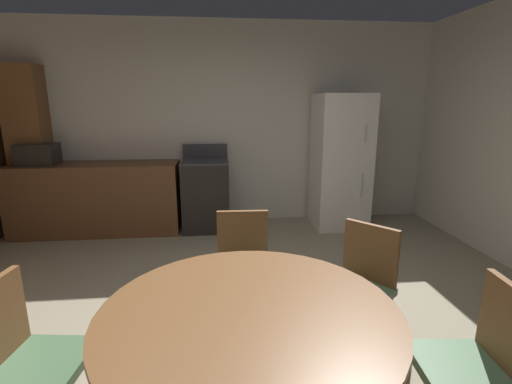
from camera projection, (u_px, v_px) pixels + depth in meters
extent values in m
plane|color=gray|center=(238.00, 342.00, 2.62)|extent=(14.00, 14.00, 0.00)
cube|color=beige|center=(225.00, 125.00, 5.08)|extent=(5.98, 0.12, 2.70)
cube|color=brown|center=(98.00, 198.00, 4.74)|extent=(2.06, 0.60, 0.90)
cube|color=brown|center=(31.00, 151.00, 4.69)|extent=(0.44, 0.36, 2.10)
cube|color=black|center=(206.00, 196.00, 4.88)|extent=(0.60, 0.60, 0.90)
cube|color=#38383D|center=(205.00, 161.00, 4.77)|extent=(0.60, 0.60, 0.02)
cube|color=#38383D|center=(205.00, 151.00, 5.01)|extent=(0.60, 0.04, 0.18)
cube|color=white|center=(340.00, 162.00, 4.90)|extent=(0.68, 0.66, 1.76)
cylinder|color=#B2B2B7|center=(365.00, 134.00, 4.50)|extent=(0.02, 0.02, 0.22)
cylinder|color=#B2B2B7|center=(362.00, 185.00, 4.65)|extent=(0.02, 0.02, 0.30)
cube|color=black|center=(38.00, 154.00, 4.54)|extent=(0.44, 0.32, 0.26)
cylinder|color=brown|center=(249.00, 314.00, 1.63)|extent=(1.34, 1.34, 0.04)
cylinder|color=brown|center=(364.00, 348.00, 2.22)|extent=(0.03, 0.03, 0.43)
cylinder|color=brown|center=(317.00, 325.00, 2.45)|extent=(0.03, 0.03, 0.43)
cylinder|color=brown|center=(388.00, 324.00, 2.46)|extent=(0.03, 0.03, 0.43)
cylinder|color=brown|center=(343.00, 305.00, 2.69)|extent=(0.03, 0.03, 0.43)
cube|color=#4C704C|center=(355.00, 292.00, 2.40)|extent=(0.56, 0.56, 0.05)
cube|color=brown|center=(370.00, 254.00, 2.48)|extent=(0.28, 0.31, 0.42)
cylinder|color=brown|center=(97.00, 382.00, 1.95)|extent=(0.03, 0.03, 0.43)
cylinder|color=brown|center=(34.00, 381.00, 1.96)|extent=(0.03, 0.03, 0.43)
cube|color=#4C704C|center=(40.00, 366.00, 1.73)|extent=(0.45, 0.45, 0.05)
cylinder|color=brown|center=(269.00, 315.00, 2.56)|extent=(0.03, 0.03, 0.43)
cylinder|color=brown|center=(220.00, 317.00, 2.54)|extent=(0.03, 0.03, 0.43)
cylinder|color=brown|center=(265.00, 291.00, 2.89)|extent=(0.03, 0.03, 0.43)
cylinder|color=brown|center=(221.00, 292.00, 2.87)|extent=(0.03, 0.03, 0.43)
cube|color=#4C704C|center=(243.00, 274.00, 2.66)|extent=(0.42, 0.42, 0.05)
cube|color=brown|center=(243.00, 238.00, 2.78)|extent=(0.38, 0.05, 0.42)
cube|color=#4C704C|center=(463.00, 370.00, 1.70)|extent=(0.44, 0.44, 0.05)
cube|color=brown|center=(509.00, 330.00, 1.65)|extent=(0.08, 0.38, 0.42)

